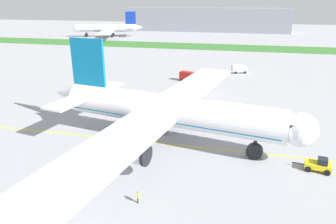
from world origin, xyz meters
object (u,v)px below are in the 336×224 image
pushback_tug (319,165)px  service_truck_baggage_loader (239,69)px  ground_crew_wingwalker_port (138,196)px  service_truck_fuel_bowser (189,76)px  parked_airliner_far_left (108,28)px  airliner_foreground (166,111)px

pushback_tug → service_truck_baggage_loader: 66.75m
ground_crew_wingwalker_port → service_truck_baggage_loader: bearing=82.0°
ground_crew_wingwalker_port → service_truck_fuel_bowser: (-4.09, 63.45, 0.56)m
ground_crew_wingwalker_port → parked_airliner_far_left: size_ratio=0.02×
airliner_foreground → parked_airliner_far_left: airliner_foreground is taller
airliner_foreground → parked_airliner_far_left: size_ratio=1.06×
ground_crew_wingwalker_port → parked_airliner_far_left: 189.88m
pushback_tug → ground_crew_wingwalker_port: bearing=-150.3°
ground_crew_wingwalker_port → service_truck_baggage_loader: 80.11m
pushback_tug → parked_airliner_far_left: (-102.56, 159.07, 4.66)m
parked_airliner_far_left → ground_crew_wingwalker_port: bearing=-65.6°
airliner_foreground → service_truck_fuel_bowser: bearing=94.3°
ground_crew_wingwalker_port → parked_airliner_far_left: parked_airliner_far_left is taller
ground_crew_wingwalker_port → parked_airliner_far_left: bearing=114.4°
service_truck_baggage_loader → service_truck_fuel_bowser: bearing=-134.0°
airliner_foreground → service_truck_fuel_bowser: airliner_foreground is taller
airliner_foreground → parked_airliner_far_left: 172.89m
pushback_tug → service_truck_baggage_loader: service_truck_baggage_loader is taller
service_truck_baggage_loader → service_truck_fuel_bowser: size_ratio=0.89×
service_truck_baggage_loader → parked_airliner_far_left: parked_airliner_far_left is taller
airliner_foreground → service_truck_baggage_loader: size_ratio=13.53×
pushback_tug → service_truck_fuel_bowser: service_truck_fuel_bowser is taller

